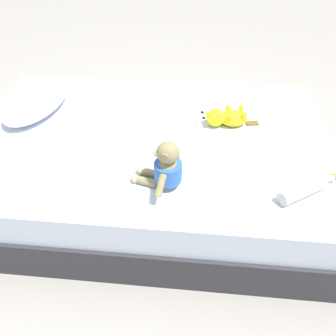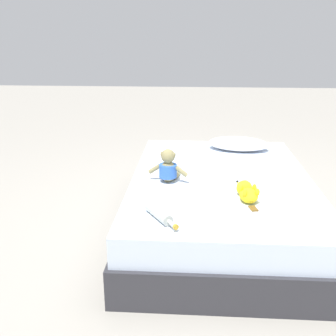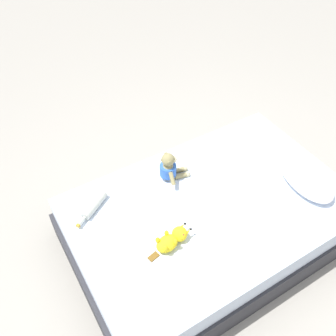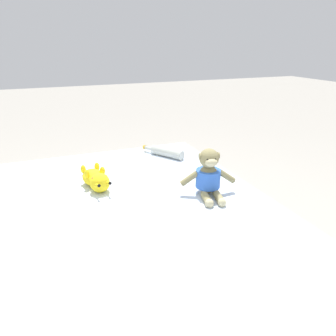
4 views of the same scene
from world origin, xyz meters
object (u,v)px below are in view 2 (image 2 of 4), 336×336
(bed, at_px, (220,203))
(glass_bottle, at_px, (159,214))
(pillow, at_px, (238,144))
(plush_yellow_creature, at_px, (247,192))
(plush_monkey, at_px, (168,168))

(bed, distance_m, glass_bottle, 0.85)
(pillow, relative_size, plush_yellow_creature, 1.69)
(pillow, height_order, plush_monkey, plush_monkey)
(plush_yellow_creature, height_order, glass_bottle, plush_yellow_creature)
(bed, bearing_deg, glass_bottle, -118.12)
(plush_monkey, bearing_deg, bed, 18.09)
(bed, relative_size, plush_monkey, 7.01)
(plush_monkey, bearing_deg, plush_yellow_creature, -29.41)
(glass_bottle, bearing_deg, pillow, 68.12)
(plush_monkey, relative_size, glass_bottle, 0.99)
(pillow, bearing_deg, plush_monkey, -124.19)
(plush_monkey, bearing_deg, pillow, 55.81)
(pillow, bearing_deg, glass_bottle, -111.88)
(plush_monkey, height_order, glass_bottle, plush_monkey)
(glass_bottle, bearing_deg, plush_monkey, 88.82)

